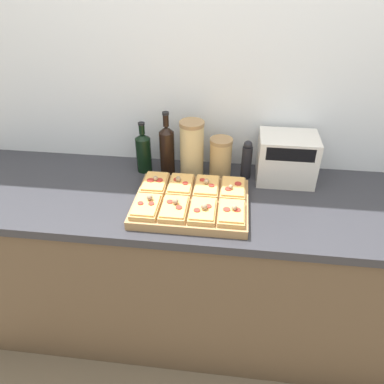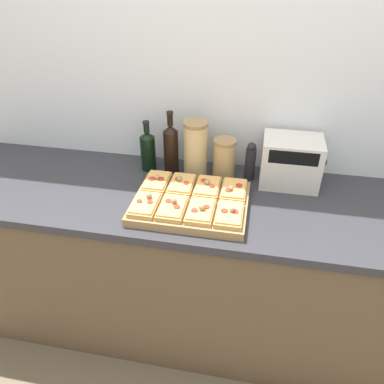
{
  "view_description": "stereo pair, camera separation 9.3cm",
  "coord_description": "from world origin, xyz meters",
  "px_view_note": "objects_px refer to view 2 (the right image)",
  "views": [
    {
      "loc": [
        0.1,
        -1.09,
        1.86
      ],
      "look_at": [
        -0.07,
        0.26,
        0.95
      ],
      "focal_mm": 35.0,
      "sensor_mm": 36.0,
      "label": 1
    },
    {
      "loc": [
        0.19,
        -1.07,
        1.86
      ],
      "look_at": [
        -0.07,
        0.26,
        0.95
      ],
      "focal_mm": 35.0,
      "sensor_mm": 36.0,
      "label": 2
    }
  ],
  "objects_px": {
    "olive_oil_bottle": "(148,150)",
    "wine_bottle": "(171,148)",
    "cutting_board": "(191,203)",
    "toaster_oven": "(291,161)",
    "grain_jar_tall": "(196,148)",
    "grain_jar_short": "(224,158)",
    "pepper_mill": "(250,161)"
  },
  "relations": [
    {
      "from": "grain_jar_tall",
      "to": "pepper_mill",
      "type": "xyz_separation_m",
      "value": [
        0.27,
        0.0,
        -0.04
      ]
    },
    {
      "from": "cutting_board",
      "to": "grain_jar_tall",
      "type": "height_order",
      "value": "grain_jar_tall"
    },
    {
      "from": "olive_oil_bottle",
      "to": "grain_jar_short",
      "type": "height_order",
      "value": "olive_oil_bottle"
    },
    {
      "from": "wine_bottle",
      "to": "olive_oil_bottle",
      "type": "bearing_deg",
      "value": 180.0
    },
    {
      "from": "olive_oil_bottle",
      "to": "toaster_oven",
      "type": "height_order",
      "value": "olive_oil_bottle"
    },
    {
      "from": "wine_bottle",
      "to": "grain_jar_tall",
      "type": "distance_m",
      "value": 0.12
    },
    {
      "from": "grain_jar_tall",
      "to": "toaster_oven",
      "type": "relative_size",
      "value": 0.94
    },
    {
      "from": "wine_bottle",
      "to": "pepper_mill",
      "type": "xyz_separation_m",
      "value": [
        0.39,
        -0.0,
        -0.04
      ]
    },
    {
      "from": "olive_oil_bottle",
      "to": "wine_bottle",
      "type": "height_order",
      "value": "wine_bottle"
    },
    {
      "from": "toaster_oven",
      "to": "wine_bottle",
      "type": "bearing_deg",
      "value": 179.8
    },
    {
      "from": "wine_bottle",
      "to": "pepper_mill",
      "type": "height_order",
      "value": "wine_bottle"
    },
    {
      "from": "grain_jar_short",
      "to": "toaster_oven",
      "type": "xyz_separation_m",
      "value": [
        0.31,
        -0.0,
        0.02
      ]
    },
    {
      "from": "olive_oil_bottle",
      "to": "pepper_mill",
      "type": "distance_m",
      "value": 0.51
    },
    {
      "from": "cutting_board",
      "to": "wine_bottle",
      "type": "height_order",
      "value": "wine_bottle"
    },
    {
      "from": "olive_oil_bottle",
      "to": "wine_bottle",
      "type": "bearing_deg",
      "value": 0.0
    },
    {
      "from": "cutting_board",
      "to": "grain_jar_short",
      "type": "xyz_separation_m",
      "value": [
        0.11,
        0.29,
        0.08
      ]
    },
    {
      "from": "cutting_board",
      "to": "toaster_oven",
      "type": "xyz_separation_m",
      "value": [
        0.42,
        0.29,
        0.1
      ]
    },
    {
      "from": "cutting_board",
      "to": "olive_oil_bottle",
      "type": "xyz_separation_m",
      "value": [
        -0.27,
        0.29,
        0.09
      ]
    },
    {
      "from": "grain_jar_short",
      "to": "toaster_oven",
      "type": "height_order",
      "value": "toaster_oven"
    },
    {
      "from": "cutting_board",
      "to": "wine_bottle",
      "type": "relative_size",
      "value": 1.55
    },
    {
      "from": "olive_oil_bottle",
      "to": "pepper_mill",
      "type": "xyz_separation_m",
      "value": [
        0.51,
        -0.0,
        -0.01
      ]
    },
    {
      "from": "grain_jar_short",
      "to": "wine_bottle",
      "type": "bearing_deg",
      "value": 180.0
    },
    {
      "from": "cutting_board",
      "to": "wine_bottle",
      "type": "bearing_deg",
      "value": 118.17
    },
    {
      "from": "cutting_board",
      "to": "grain_jar_short",
      "type": "height_order",
      "value": "grain_jar_short"
    },
    {
      "from": "cutting_board",
      "to": "toaster_oven",
      "type": "distance_m",
      "value": 0.52
    },
    {
      "from": "grain_jar_tall",
      "to": "grain_jar_short",
      "type": "bearing_deg",
      "value": 0.0
    },
    {
      "from": "olive_oil_bottle",
      "to": "grain_jar_tall",
      "type": "distance_m",
      "value": 0.24
    },
    {
      "from": "cutting_board",
      "to": "olive_oil_bottle",
      "type": "distance_m",
      "value": 0.41
    },
    {
      "from": "wine_bottle",
      "to": "grain_jar_tall",
      "type": "relative_size",
      "value": 1.15
    },
    {
      "from": "olive_oil_bottle",
      "to": "toaster_oven",
      "type": "bearing_deg",
      "value": -0.17
    },
    {
      "from": "cutting_board",
      "to": "grain_jar_short",
      "type": "relative_size",
      "value": 2.5
    },
    {
      "from": "olive_oil_bottle",
      "to": "grain_jar_short",
      "type": "relative_size",
      "value": 1.32
    }
  ]
}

